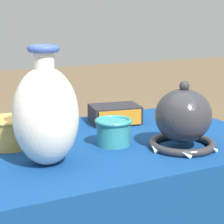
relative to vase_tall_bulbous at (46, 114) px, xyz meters
name	(u,v)px	position (x,y,z in m)	size (l,w,h in m)	color
display_table	(77,176)	(0.12, 0.08, -0.21)	(1.17, 0.64, 0.72)	olive
vase_tall_bulbous	(46,114)	(0.00, 0.00, 0.00)	(0.17, 0.17, 0.30)	white
vase_dome_bell	(183,120)	(0.39, -0.05, -0.05)	(0.20, 0.19, 0.19)	#2D2D33
mosaic_tile_box	(115,114)	(0.35, 0.29, -0.10)	(0.19, 0.15, 0.06)	#232328
cup_wide_ochre	(10,131)	(-0.05, 0.18, -0.08)	(0.13, 0.13, 0.09)	gold
cup_wide_teal	(114,131)	(0.23, 0.06, -0.09)	(0.11, 0.11, 0.08)	teal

